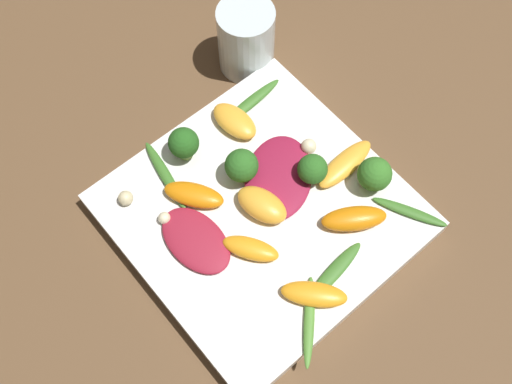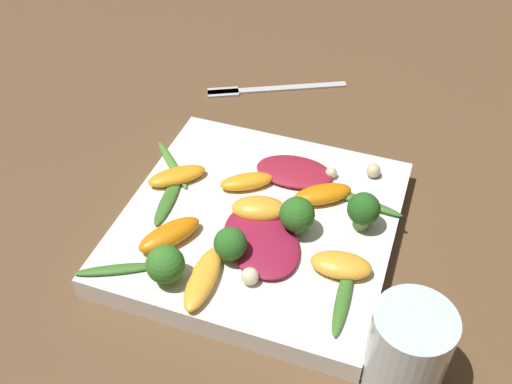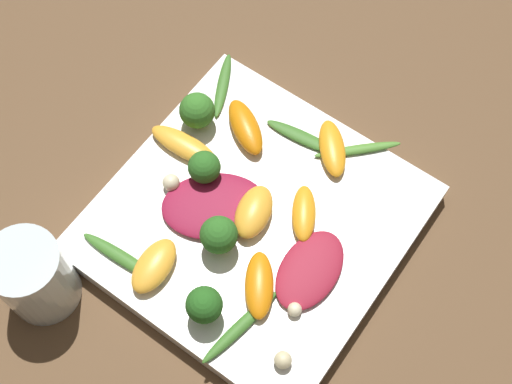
# 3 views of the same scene
# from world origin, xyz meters

# --- Properties ---
(ground_plane) EXTENTS (2.40, 2.40, 0.00)m
(ground_plane) POSITION_xyz_m (0.00, 0.00, 0.00)
(ground_plane) COLOR brown
(plate) EXTENTS (0.28, 0.28, 0.03)m
(plate) POSITION_xyz_m (0.00, 0.00, 0.01)
(plate) COLOR white
(plate) RESTS_ON ground_plane
(drinking_glass) EXTENTS (0.07, 0.07, 0.09)m
(drinking_glass) POSITION_xyz_m (-0.12, -0.17, 0.04)
(drinking_glass) COLOR silver
(drinking_glass) RESTS_ON ground_plane
(fork) EXTENTS (0.10, 0.18, 0.01)m
(fork) POSITION_xyz_m (0.26, 0.09, 0.00)
(fork) COLOR silver
(fork) RESTS_ON ground_plane
(radicchio_leaf_0) EXTENTS (0.12, 0.12, 0.01)m
(radicchio_leaf_0) POSITION_xyz_m (-0.04, -0.01, 0.03)
(radicchio_leaf_0) COLOR maroon
(radicchio_leaf_0) RESTS_ON plate
(radicchio_leaf_1) EXTENTS (0.06, 0.09, 0.01)m
(radicchio_leaf_1) POSITION_xyz_m (0.07, -0.02, 0.03)
(radicchio_leaf_1) COLOR maroon
(radicchio_leaf_1) RESTS_ON plate
(orange_segment_0) EXTENTS (0.07, 0.06, 0.02)m
(orange_segment_0) POSITION_xyz_m (-0.06, 0.07, 0.03)
(orange_segment_0) COLOR orange
(orange_segment_0) RESTS_ON plate
(orange_segment_1) EXTENTS (0.05, 0.06, 0.01)m
(orange_segment_1) POSITION_xyz_m (0.04, 0.03, 0.03)
(orange_segment_1) COLOR orange
(orange_segment_1) RESTS_ON plate
(orange_segment_2) EXTENTS (0.06, 0.07, 0.02)m
(orange_segment_2) POSITION_xyz_m (0.05, -0.06, 0.03)
(orange_segment_2) COLOR orange
(orange_segment_2) RESTS_ON plate
(orange_segment_3) EXTENTS (0.05, 0.06, 0.02)m
(orange_segment_3) POSITION_xyz_m (0.00, 0.00, 0.04)
(orange_segment_3) COLOR #FCAD33
(orange_segment_3) RESTS_ON plate
(orange_segment_4) EXTENTS (0.06, 0.07, 0.01)m
(orange_segment_4) POSITION_xyz_m (0.02, 0.10, 0.03)
(orange_segment_4) COLOR orange
(orange_segment_4) RESTS_ON plate
(orange_segment_5) EXTENTS (0.08, 0.03, 0.01)m
(orange_segment_5) POSITION_xyz_m (-0.10, 0.02, 0.03)
(orange_segment_5) COLOR #FCAD33
(orange_segment_5) RESTS_ON plate
(orange_segment_6) EXTENTS (0.04, 0.06, 0.02)m
(orange_segment_6) POSITION_xyz_m (-0.04, -0.10, 0.03)
(orange_segment_6) COLOR #FCAD33
(orange_segment_6) RESTS_ON plate
(broccoli_floret_0) EXTENTS (0.04, 0.04, 0.04)m
(broccoli_floret_0) POSITION_xyz_m (-0.11, 0.05, 0.05)
(broccoli_floret_0) COLOR #84AD5B
(broccoli_floret_0) RESTS_ON plate
(broccoli_floret_1) EXTENTS (0.03, 0.03, 0.04)m
(broccoli_floret_1) POSITION_xyz_m (0.02, -0.10, 0.05)
(broccoli_floret_1) COLOR #7A9E51
(broccoli_floret_1) RESTS_ON plate
(broccoli_floret_2) EXTENTS (0.04, 0.04, 0.04)m
(broccoli_floret_2) POSITION_xyz_m (-0.01, -0.04, 0.05)
(broccoli_floret_2) COLOR #7A9E51
(broccoli_floret_2) RESTS_ON plate
(broccoli_floret_3) EXTENTS (0.03, 0.03, 0.04)m
(broccoli_floret_3) POSITION_xyz_m (-0.06, 0.01, 0.05)
(broccoli_floret_3) COLOR #84AD5B
(broccoli_floret_3) RESTS_ON plate
(arugula_sprig_0) EXTENTS (0.08, 0.02, 0.01)m
(arugula_sprig_0) POSITION_xyz_m (-0.01, 0.10, 0.03)
(arugula_sprig_0) COLOR #3D7528
(arugula_sprig_0) RESTS_ON plate
(arugula_sprig_1) EXTENTS (0.09, 0.02, 0.01)m
(arugula_sprig_1) POSITION_xyz_m (-0.07, -0.11, 0.03)
(arugula_sprig_1) COLOR #3D7528
(arugula_sprig_1) RESTS_ON plate
(arugula_sprig_2) EXTENTS (0.05, 0.08, 0.01)m
(arugula_sprig_2) POSITION_xyz_m (-0.11, 0.10, 0.03)
(arugula_sprig_2) COLOR #3D7528
(arugula_sprig_2) RESTS_ON plate
(arugula_sprig_3) EXTENTS (0.03, 0.09, 0.01)m
(arugula_sprig_3) POSITION_xyz_m (0.05, -0.10, 0.03)
(arugula_sprig_3) COLOR #3D7528
(arugula_sprig_3) RESTS_ON plate
(arugula_sprig_4) EXTENTS (0.07, 0.07, 0.01)m
(arugula_sprig_4) POSITION_xyz_m (0.04, 0.12, 0.03)
(arugula_sprig_4) COLOR #518E33
(arugula_sprig_4) RESTS_ON plate
(macadamia_nut_0) EXTENTS (0.02, 0.02, 0.02)m
(macadamia_nut_0) POSITION_xyz_m (0.10, -0.10, 0.03)
(macadamia_nut_0) COLOR beige
(macadamia_nut_0) RESTS_ON plate
(macadamia_nut_1) EXTENTS (0.02, 0.02, 0.02)m
(macadamia_nut_1) POSITION_xyz_m (-0.08, -0.02, 0.03)
(macadamia_nut_1) COLOR beige
(macadamia_nut_1) RESTS_ON plate
(macadamia_nut_2) EXTENTS (0.01, 0.01, 0.01)m
(macadamia_nut_2) POSITION_xyz_m (0.08, -0.06, 0.03)
(macadamia_nut_2) COLOR beige
(macadamia_nut_2) RESTS_ON plate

